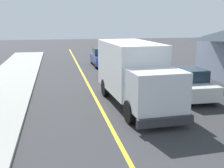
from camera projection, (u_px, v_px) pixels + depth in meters
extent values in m
cube|color=gold|center=(98.00, 103.00, 14.90)|extent=(0.16, 56.00, 0.01)
cube|color=white|center=(130.00, 66.00, 15.06)|extent=(2.68, 5.13, 2.60)
cube|color=silver|center=(155.00, 90.00, 11.86)|extent=(2.39, 2.13, 1.70)
cube|color=#1E2D3D|center=(165.00, 86.00, 10.93)|extent=(2.04, 0.19, 0.75)
cube|color=#2D2D33|center=(165.00, 122.00, 11.07)|extent=(2.41, 0.33, 0.36)
cylinder|color=black|center=(175.00, 108.00, 12.52)|extent=(0.36, 1.02, 1.00)
cylinder|color=black|center=(130.00, 112.00, 12.00)|extent=(0.36, 1.02, 1.00)
cylinder|color=black|center=(139.00, 85.00, 16.81)|extent=(0.36, 1.02, 1.00)
cylinder|color=black|center=(105.00, 87.00, 16.29)|extent=(0.36, 1.02, 1.00)
cube|color=#B7B7BC|center=(115.00, 72.00, 20.26)|extent=(1.93, 4.45, 0.76)
cube|color=#1E2D3D|center=(114.00, 62.00, 20.24)|extent=(1.64, 1.85, 0.64)
cylinder|color=black|center=(130.00, 80.00, 19.11)|extent=(0.24, 0.65, 0.64)
cylinder|color=black|center=(107.00, 81.00, 18.85)|extent=(0.24, 0.65, 0.64)
cylinder|color=black|center=(121.00, 73.00, 21.82)|extent=(0.24, 0.65, 0.64)
cylinder|color=black|center=(101.00, 73.00, 21.55)|extent=(0.24, 0.65, 0.64)
cube|color=#2D4793|center=(102.00, 59.00, 26.90)|extent=(1.82, 4.41, 0.76)
cube|color=#1E2D3D|center=(102.00, 52.00, 26.88)|extent=(1.59, 1.81, 0.64)
cylinder|color=black|center=(113.00, 64.00, 25.78)|extent=(0.22, 0.64, 0.64)
cylinder|color=black|center=(96.00, 65.00, 25.47)|extent=(0.22, 0.64, 0.64)
cylinder|color=black|center=(107.00, 60.00, 28.47)|extent=(0.22, 0.64, 0.64)
cylinder|color=black|center=(92.00, 61.00, 28.16)|extent=(0.22, 0.64, 0.64)
cube|color=silver|center=(187.00, 86.00, 16.03)|extent=(1.84, 4.42, 0.76)
cube|color=#1E2D3D|center=(189.00, 74.00, 15.73)|extent=(1.60, 1.81, 0.64)
cylinder|color=black|center=(165.00, 86.00, 17.31)|extent=(0.23, 0.64, 0.64)
cylinder|color=black|center=(189.00, 85.00, 17.60)|extent=(0.23, 0.64, 0.64)
cylinder|color=black|center=(185.00, 99.00, 14.62)|extent=(0.23, 0.64, 0.64)
cylinder|color=black|center=(212.00, 97.00, 14.91)|extent=(0.23, 0.64, 0.64)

